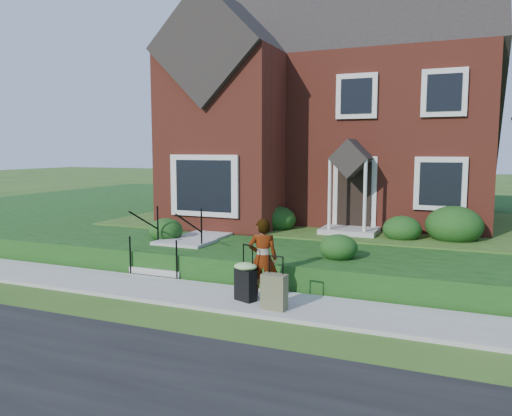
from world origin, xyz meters
The scene contains 10 objects.
ground centered at (0.00, 0.00, 0.00)m, with size 120.00×120.00×0.00m, color #2D5119.
sidewalk centered at (0.00, 0.00, 0.04)m, with size 60.00×1.60×0.08m, color #9E9B93.
terrace centered at (4.00, 10.90, 0.30)m, with size 44.00×20.00×0.60m, color #163C10.
walkway centered at (-2.50, 5.00, 0.63)m, with size 1.20×6.00×0.06m, color #9E9B93.
main_house centered at (-0.21, 9.61, 5.26)m, with size 10.40×10.20×9.40m.
front_steps centered at (-2.50, 1.84, 0.47)m, with size 1.40×2.02×1.50m.
foundation_shrubs centered at (-0.25, 4.88, 1.08)m, with size 9.59×4.54×1.12m.
woman centered at (0.56, 0.19, 0.89)m, with size 0.59×0.39×1.61m, color #999999.
suitcase_black centered at (0.32, -0.11, 0.51)m, with size 0.57×0.52×1.12m.
suitcase_olive centered at (1.03, -0.40, 0.42)m, with size 0.48×0.29×1.01m.
Camera 1 is at (4.19, -8.88, 3.05)m, focal length 35.00 mm.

